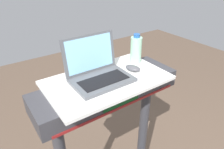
{
  "coord_description": "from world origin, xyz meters",
  "views": [
    {
      "loc": [
        -0.57,
        -0.17,
        1.79
      ],
      "look_at": [
        0.0,
        0.65,
        1.24
      ],
      "focal_mm": 33.04,
      "sensor_mm": 36.0,
      "label": 1
    }
  ],
  "objects": [
    {
      "name": "desk_board",
      "position": [
        0.0,
        0.7,
        1.18
      ],
      "size": [
        0.71,
        0.42,
        0.02
      ],
      "primitive_type": "cube",
      "color": "white",
      "rests_on": "treadmill_base"
    },
    {
      "name": "laptop",
      "position": [
        -0.04,
        0.73,
        1.24
      ],
      "size": [
        0.34,
        0.26,
        0.24
      ],
      "rotation": [
        0.0,
        0.0,
        -0.02
      ],
      "color": "#515459",
      "rests_on": "desk_board"
    },
    {
      "name": "computer_mouse",
      "position": [
        0.19,
        0.69,
        1.21
      ],
      "size": [
        0.09,
        0.11,
        0.03
      ],
      "primitive_type": "ellipsoid",
      "rotation": [
        0.0,
        0.0,
        0.37
      ],
      "color": "#4C4C51",
      "rests_on": "desk_board"
    },
    {
      "name": "water_bottle",
      "position": [
        0.28,
        0.78,
        1.28
      ],
      "size": [
        0.07,
        0.07,
        0.2
      ],
      "color": "#9EDBB2",
      "rests_on": "desk_board"
    }
  ]
}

